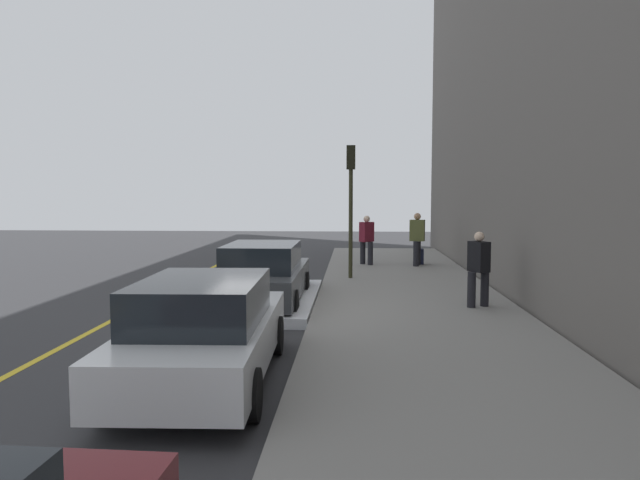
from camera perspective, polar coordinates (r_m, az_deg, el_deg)
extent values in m
plane|color=#333335|center=(13.57, -4.82, -6.88)|extent=(56.00, 56.00, 0.00)
cube|color=gray|center=(13.50, 9.28, -6.66)|extent=(28.00, 4.60, 0.15)
cube|color=gold|center=(14.37, -17.64, -6.42)|extent=(28.00, 0.14, 0.01)
cube|color=white|center=(14.30, -1.55, -5.83)|extent=(5.26, 0.56, 0.22)
cylinder|color=black|center=(10.30, -13.76, -8.87)|extent=(0.65, 0.24, 0.64)
cylinder|color=black|center=(9.99, -4.31, -9.16)|extent=(0.65, 0.24, 0.64)
cylinder|color=black|center=(7.64, -19.67, -13.78)|extent=(0.65, 0.24, 0.64)
cylinder|color=black|center=(7.22, -6.72, -14.62)|extent=(0.65, 0.24, 0.64)
cube|color=white|center=(8.66, -10.92, -9.53)|extent=(4.75, 1.95, 0.64)
cube|color=black|center=(8.31, -11.33, -5.77)|extent=(2.49, 1.68, 0.60)
cylinder|color=black|center=(15.66, -7.66, -4.17)|extent=(0.64, 0.22, 0.64)
cylinder|color=black|center=(15.43, -1.51, -4.27)|extent=(0.64, 0.22, 0.64)
cylinder|color=black|center=(12.94, -10.09, -6.05)|extent=(0.64, 0.22, 0.64)
cylinder|color=black|center=(12.66, -2.64, -6.23)|extent=(0.64, 0.22, 0.64)
cube|color=#383A3D|center=(14.10, -5.43, -4.01)|extent=(4.56, 1.82, 0.64)
cube|color=black|center=(13.80, -5.59, -1.60)|extent=(2.37, 1.61, 0.60)
cylinder|color=black|center=(20.91, 4.87, -1.30)|extent=(0.19, 0.19, 0.81)
cylinder|color=black|center=(21.18, 4.14, -1.22)|extent=(0.19, 0.19, 0.81)
cube|color=maroon|center=(20.98, 4.52, 0.79)|extent=(0.54, 0.54, 0.69)
sphere|color=beige|center=(20.96, 4.53, 2.04)|extent=(0.23, 0.23, 0.23)
cylinder|color=black|center=(13.80, 15.60, -4.54)|extent=(0.19, 0.19, 0.79)
cylinder|color=black|center=(13.57, 14.41, -4.67)|extent=(0.19, 0.19, 0.79)
cube|color=black|center=(13.59, 15.07, -1.55)|extent=(0.54, 0.47, 0.67)
sphere|color=beige|center=(13.55, 15.11, 0.32)|extent=(0.22, 0.22, 0.22)
cylinder|color=black|center=(20.74, 9.25, -1.32)|extent=(0.20, 0.20, 0.86)
cylinder|color=black|center=(21.14, 9.41, -1.21)|extent=(0.20, 0.20, 0.86)
cube|color=brown|center=(20.87, 9.36, 0.92)|extent=(0.43, 0.56, 0.74)
sphere|color=tan|center=(20.85, 9.38, 2.26)|extent=(0.24, 0.24, 0.24)
cylinder|color=#2D2D19|center=(17.60, 2.98, 1.56)|extent=(0.12, 0.12, 3.23)
cube|color=black|center=(17.61, 3.00, 7.96)|extent=(0.26, 0.26, 0.70)
sphere|color=red|center=(17.77, 3.01, 8.61)|extent=(0.14, 0.14, 0.14)
sphere|color=orange|center=(17.76, 3.00, 7.90)|extent=(0.14, 0.14, 0.14)
sphere|color=green|center=(17.75, 3.00, 7.19)|extent=(0.14, 0.14, 0.14)
cube|color=#191E38|center=(21.40, 9.63, -1.57)|extent=(0.34, 0.22, 0.55)
cylinder|color=#4C4C4C|center=(21.35, 9.65, -0.35)|extent=(0.03, 0.03, 0.36)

